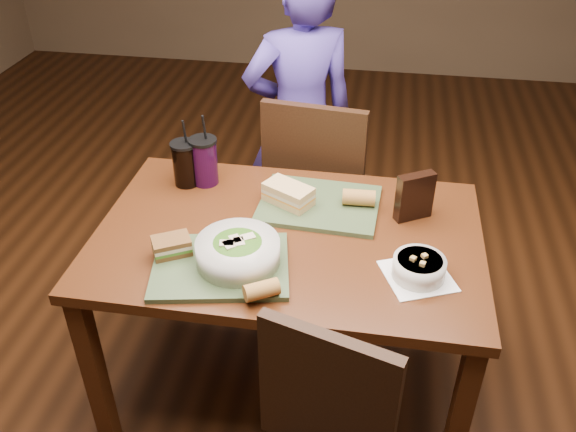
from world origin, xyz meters
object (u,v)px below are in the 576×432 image
(baguette_near, at_px, (262,290))
(baguette_far, at_px, (359,198))
(tray_near, at_px, (221,266))
(sandwich_far, at_px, (288,194))
(salad_bowl, at_px, (238,250))
(dining_table, at_px, (288,254))
(chair_far, at_px, (315,189))
(chip_bag, at_px, (415,197))
(soup_bowl, at_px, (419,267))
(cup_cola, at_px, (185,163))
(diner, at_px, (300,121))
(sandwich_near, at_px, (172,246))
(tray_far, at_px, (319,204))
(cup_berry, at_px, (204,161))

(baguette_near, relative_size, baguette_far, 0.89)
(tray_near, bearing_deg, sandwich_far, 68.33)
(baguette_near, bearing_deg, salad_bowl, 125.22)
(tray_near, distance_m, salad_bowl, 0.08)
(dining_table, bearing_deg, baguette_near, -93.34)
(chair_far, xyz_separation_m, chip_bag, (0.40, -0.45, 0.29))
(soup_bowl, height_order, cup_cola, cup_cola)
(tray_near, xyz_separation_m, baguette_near, (0.16, -0.13, 0.03))
(tray_near, distance_m, sandwich_far, 0.41)
(chair_far, distance_m, diner, 0.36)
(chair_far, relative_size, sandwich_near, 6.94)
(tray_near, distance_m, baguette_near, 0.20)
(cup_cola, bearing_deg, baguette_far, -5.75)
(diner, height_order, chip_bag, diner)
(chair_far, bearing_deg, tray_far, -81.31)
(baguette_far, bearing_deg, cup_berry, 171.59)
(chip_bag, bearing_deg, baguette_far, 142.43)
(baguette_near, bearing_deg, cup_cola, 124.47)
(tray_far, bearing_deg, tray_near, -123.32)
(dining_table, relative_size, sandwich_far, 6.59)
(diner, distance_m, tray_far, 0.76)
(sandwich_near, bearing_deg, sandwich_far, 47.95)
(tray_near, bearing_deg, chip_bag, 33.03)
(baguette_far, bearing_deg, sandwich_near, -146.24)
(dining_table, xyz_separation_m, chip_bag, (0.41, 0.16, 0.18))
(sandwich_near, bearing_deg, tray_far, 40.76)
(diner, distance_m, sandwich_far, 0.76)
(sandwich_near, xyz_separation_m, baguette_near, (0.32, -0.16, -0.00))
(chair_far, height_order, sandwich_near, chair_far)
(diner, height_order, tray_near, diner)
(sandwich_near, distance_m, sandwich_far, 0.47)
(soup_bowl, bearing_deg, baguette_far, 120.79)
(tray_near, bearing_deg, cup_cola, 118.30)
(soup_bowl, bearing_deg, chair_far, 117.98)
(sandwich_far, bearing_deg, tray_near, -111.67)
(baguette_near, xyz_separation_m, baguette_far, (0.24, 0.53, 0.00))
(diner, bearing_deg, cup_berry, 43.50)
(baguette_near, xyz_separation_m, cup_cola, (-0.41, 0.60, 0.04))
(chair_far, bearing_deg, diner, 110.87)
(tray_far, distance_m, cup_cola, 0.53)
(diner, bearing_deg, baguette_near, 69.65)
(cup_cola, bearing_deg, chip_bag, -6.07)
(dining_table, height_order, chip_bag, chip_bag)
(tray_near, height_order, sandwich_far, sandwich_far)
(salad_bowl, height_order, cup_berry, cup_berry)
(tray_far, xyz_separation_m, cup_berry, (-0.45, 0.10, 0.08))
(dining_table, height_order, cup_berry, cup_berry)
(sandwich_near, bearing_deg, salad_bowl, -2.28)
(diner, xyz_separation_m, salad_bowl, (-0.03, -1.11, 0.09))
(baguette_far, relative_size, cup_berry, 0.41)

